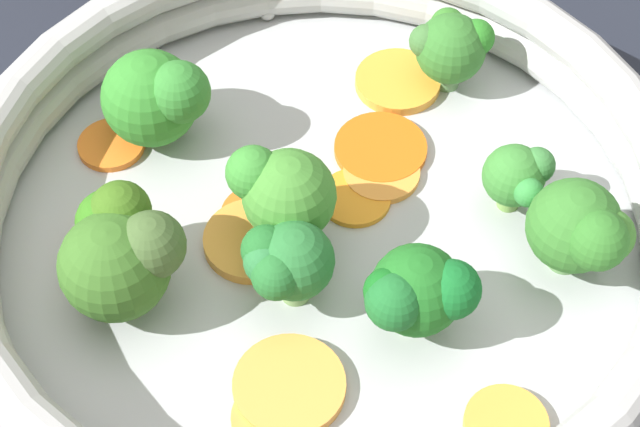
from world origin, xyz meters
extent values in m
plane|color=#1E222D|center=(0.00, 0.00, 0.00)|extent=(4.00, 4.00, 0.00)
cylinder|color=#B2B5B7|center=(0.00, 0.00, 0.01)|extent=(0.30, 0.30, 0.02)
torus|color=#B5B5B5|center=(0.00, 0.00, 0.03)|extent=(0.32, 0.32, 0.02)
torus|color=#B5B5B5|center=(0.00, 0.00, 0.05)|extent=(0.32, 0.32, 0.02)
sphere|color=#B7B6B7|center=(0.15, 0.00, 0.02)|extent=(0.01, 0.01, 0.01)
sphere|color=#ADB3BA|center=(0.12, 0.08, 0.02)|extent=(0.01, 0.01, 0.01)
cylinder|color=orange|center=(0.07, 0.09, 0.02)|extent=(0.04, 0.04, 0.00)
cylinder|color=orange|center=(0.01, 0.03, 0.02)|extent=(0.04, 0.04, 0.00)
cylinder|color=orange|center=(0.01, 0.09, 0.02)|extent=(0.05, 0.05, 0.01)
cylinder|color=#EE993F|center=(-0.09, 0.03, 0.02)|extent=(0.05, 0.05, 0.00)
cylinder|color=#F9973A|center=(0.03, -0.04, 0.02)|extent=(0.04, 0.04, 0.00)
cylinder|color=#F09A3B|center=(0.00, 0.03, 0.02)|extent=(0.05, 0.05, 0.01)
cylinder|color=#F99B39|center=(-0.11, -0.05, 0.02)|extent=(0.04, 0.04, 0.00)
cylinder|color=orange|center=(0.08, -0.06, 0.02)|extent=(0.05, 0.05, 0.01)
cylinder|color=#F99D41|center=(-0.07, 0.03, 0.02)|extent=(0.07, 0.07, 0.01)
cylinder|color=orange|center=(0.02, -0.02, 0.02)|extent=(0.05, 0.05, 0.00)
cylinder|color=orange|center=(0.04, -0.04, 0.02)|extent=(0.04, 0.04, 0.00)
cylinder|color=#668654|center=(-0.02, 0.09, 0.02)|extent=(0.01, 0.01, 0.01)
sphere|color=#376823|center=(-0.02, 0.09, 0.04)|extent=(0.05, 0.05, 0.05)
sphere|color=#31711A|center=(0.00, 0.09, 0.05)|extent=(0.03, 0.03, 0.03)
sphere|color=#3A661A|center=(0.00, 0.08, 0.05)|extent=(0.03, 0.03, 0.03)
sphere|color=#415E2E|center=(-0.02, 0.07, 0.05)|extent=(0.03, 0.03, 0.03)
cylinder|color=#7CA45C|center=(-0.03, 0.02, 0.02)|extent=(0.01, 0.01, 0.02)
sphere|color=#286E32|center=(-0.03, 0.02, 0.04)|extent=(0.03, 0.03, 0.03)
sphere|color=#297137|center=(-0.03, 0.03, 0.04)|extent=(0.02, 0.02, 0.02)
sphere|color=#216628|center=(-0.03, 0.03, 0.04)|extent=(0.02, 0.02, 0.02)
sphere|color=#24692C|center=(-0.04, 0.03, 0.04)|extent=(0.02, 0.02, 0.02)
cylinder|color=#609150|center=(-0.04, -0.10, 0.02)|extent=(0.02, 0.02, 0.01)
sphere|color=#34732A|center=(-0.04, -0.10, 0.04)|extent=(0.04, 0.04, 0.04)
sphere|color=#3B772B|center=(-0.04, -0.11, 0.04)|extent=(0.02, 0.02, 0.02)
sphere|color=#307127|center=(-0.05, -0.11, 0.05)|extent=(0.03, 0.03, 0.03)
cylinder|color=#618D54|center=(0.08, -0.08, 0.02)|extent=(0.01, 0.01, 0.01)
sphere|color=#32702B|center=(0.08, -0.08, 0.04)|extent=(0.03, 0.03, 0.03)
sphere|color=#297A22|center=(0.08, -0.09, 0.04)|extent=(0.02, 0.02, 0.02)
sphere|color=#3C6D34|center=(0.08, -0.07, 0.04)|extent=(0.02, 0.02, 0.02)
sphere|color=#327326|center=(0.09, -0.08, 0.04)|extent=(0.02, 0.02, 0.02)
cylinder|color=#7FA452|center=(0.00, 0.01, 0.02)|extent=(0.01, 0.01, 0.02)
sphere|color=#428631|center=(0.00, 0.01, 0.05)|extent=(0.04, 0.04, 0.04)
sphere|color=#388730|center=(0.01, 0.03, 0.05)|extent=(0.02, 0.02, 0.02)
sphere|color=#458834|center=(0.01, 0.03, 0.05)|extent=(0.02, 0.02, 0.02)
cylinder|color=#79A54E|center=(0.00, -0.09, 0.02)|extent=(0.01, 0.01, 0.01)
sphere|color=#397F32|center=(0.00, -0.09, 0.04)|extent=(0.03, 0.03, 0.03)
sphere|color=#387C2B|center=(0.01, -0.09, 0.04)|extent=(0.01, 0.01, 0.01)
sphere|color=#34893B|center=(-0.01, -0.09, 0.04)|extent=(0.01, 0.01, 0.01)
sphere|color=#387B38|center=(0.00, -0.10, 0.04)|extent=(0.02, 0.02, 0.02)
cylinder|color=#639149|center=(0.07, 0.07, 0.02)|extent=(0.01, 0.01, 0.01)
sphere|color=#31822B|center=(0.07, 0.07, 0.04)|extent=(0.05, 0.05, 0.05)
sphere|color=#398525|center=(0.08, 0.05, 0.04)|extent=(0.02, 0.02, 0.02)
sphere|color=#317E2E|center=(0.07, 0.05, 0.05)|extent=(0.03, 0.03, 0.03)
cylinder|color=#71A356|center=(-0.05, -0.03, 0.02)|extent=(0.01, 0.01, 0.02)
sphere|color=#1E6620|center=(-0.05, -0.03, 0.04)|extent=(0.04, 0.04, 0.04)
sphere|color=#14601B|center=(-0.06, -0.02, 0.05)|extent=(0.02, 0.02, 0.02)
sphere|color=#1C6529|center=(-0.06, -0.02, 0.05)|extent=(0.02, 0.02, 0.02)
sphere|color=#146526|center=(-0.06, -0.04, 0.05)|extent=(0.02, 0.02, 0.02)
camera|label=1|loc=(-0.28, 0.06, 0.40)|focal=60.00mm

